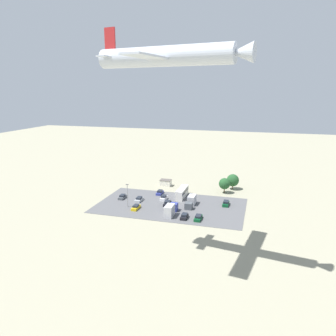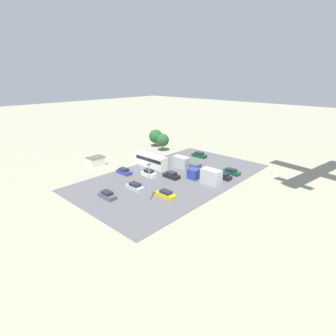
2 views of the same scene
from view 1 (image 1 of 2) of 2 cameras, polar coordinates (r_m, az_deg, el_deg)
The scene contains 19 objects.
ground_plane at distance 121.61m, azimuth 1.90°, elevation -4.78°, with size 400.00×400.00×0.00m, color gray.
parking_lot_surface at distance 111.14m, azimuth 0.43°, elevation -6.54°, with size 49.21×28.29×0.08m.
shed_building at distance 133.06m, azimuth -0.40°, elevation -2.58°, with size 4.50×3.33×2.54m.
bus at distance 119.10m, azimuth 2.47°, elevation -4.24°, with size 2.52×10.09×3.33m.
parked_car_0 at distance 111.08m, azimuth -0.09°, elevation -6.17°, with size 1.94×4.29×1.55m.
parked_car_1 at distance 118.76m, azimuth -7.94°, elevation -5.00°, with size 1.78×4.21×1.48m.
parked_car_2 at distance 116.45m, azimuth -0.75°, elevation -5.21°, with size 1.77×4.14×1.64m.
parked_car_3 at distance 99.75m, azimuth 5.29°, elevation -8.61°, with size 1.91×4.66×1.41m.
parked_car_4 at distance 122.65m, azimuth -1.44°, elevation -4.28°, with size 1.81×4.51×1.47m.
parked_car_5 at distance 100.29m, azimuth 2.87°, elevation -8.41°, with size 1.85×4.03×1.52m.
parked_car_6 at distance 112.68m, azimuth 10.04°, elevation -6.09°, with size 1.93×4.70×1.59m.
parked_car_7 at distance 108.14m, azimuth -5.61°, elevation -6.83°, with size 1.74×4.52×1.42m.
parked_car_8 at distance 115.46m, azimuth -5.05°, elevation -5.47°, with size 1.87×4.53×1.49m.
parked_truck_0 at distance 110.82m, azimuth 4.02°, elevation -5.84°, with size 2.35×8.29×3.07m.
parked_truck_1 at distance 102.71m, azimuth 0.47°, elevation -7.27°, with size 2.41×8.64×3.53m.
tree_near_shed at distance 130.28m, azimuth 11.21°, elevation -2.11°, with size 4.81×4.81×6.07m.
tree_apron_mid at distance 124.95m, azimuth 9.82°, elevation -2.71°, with size 4.26×4.26×5.82m.
light_pole_lot_centre at distance 109.27m, azimuth -7.09°, elevation -4.58°, with size 0.90×0.28×7.81m.
airplane at distance 65.91m, azimuth 0.50°, elevation 18.92°, with size 31.53×25.51×8.11m.
Camera 1 is at (-28.25, 112.00, 38.02)m, focal length 35.00 mm.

